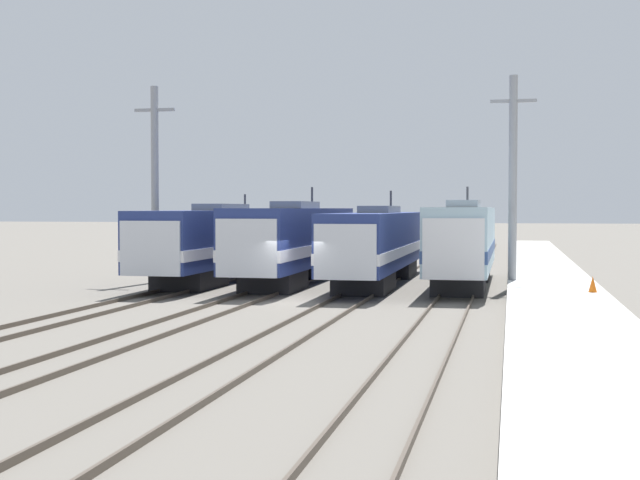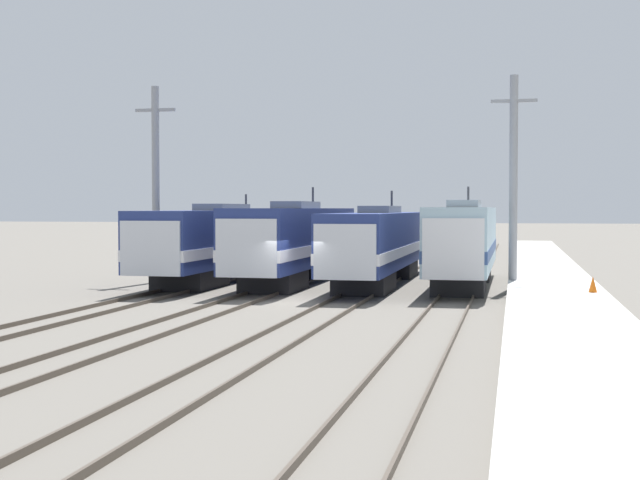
# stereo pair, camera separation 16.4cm
# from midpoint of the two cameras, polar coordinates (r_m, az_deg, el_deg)

# --- Properties ---
(ground_plane) EXTENTS (400.00, 400.00, 0.00)m
(ground_plane) POSITION_cam_midpoint_polar(r_m,az_deg,el_deg) (36.99, -1.60, -3.92)
(ground_plane) COLOR #666059
(rail_pair_far_left) EXTENTS (1.51, 120.00, 0.15)m
(rail_pair_far_left) POSITION_cam_midpoint_polar(r_m,az_deg,el_deg) (38.99, -10.77, -3.54)
(rail_pair_far_left) COLOR #4C4238
(rail_pair_far_left) RESTS_ON ground_plane
(rail_pair_center_left) EXTENTS (1.51, 120.00, 0.15)m
(rail_pair_center_left) POSITION_cam_midpoint_polar(r_m,az_deg,el_deg) (37.54, -4.76, -3.73)
(rail_pair_center_left) COLOR #4C4238
(rail_pair_center_left) RESTS_ON ground_plane
(rail_pair_center_right) EXTENTS (1.51, 120.00, 0.15)m
(rail_pair_center_right) POSITION_cam_midpoint_polar(r_m,az_deg,el_deg) (36.54, 1.65, -3.88)
(rail_pair_center_right) COLOR #4C4238
(rail_pair_center_right) RESTS_ON ground_plane
(rail_pair_far_right) EXTENTS (1.51, 120.00, 0.15)m
(rail_pair_far_right) POSITION_cam_midpoint_polar(r_m,az_deg,el_deg) (36.01, 8.34, -3.99)
(rail_pair_far_right) COLOR #4C4238
(rail_pair_far_right) RESTS_ON ground_plane
(locomotive_far_left) EXTENTS (3.00, 19.30, 4.66)m
(locomotive_far_left) POSITION_cam_midpoint_polar(r_m,az_deg,el_deg) (47.02, -6.63, -0.09)
(locomotive_far_left) COLOR black
(locomotive_far_left) RESTS_ON ground_plane
(locomotive_center_left) EXTENTS (2.92, 17.47, 5.02)m
(locomotive_center_left) POSITION_cam_midpoint_polar(r_m,az_deg,el_deg) (45.12, -1.81, -0.10)
(locomotive_center_left) COLOR black
(locomotive_center_left) RESTS_ON ground_plane
(locomotive_center_right) EXTENTS (2.82, 19.35, 4.82)m
(locomotive_center_right) POSITION_cam_midpoint_polar(r_m,az_deg,el_deg) (44.79, 3.64, -0.26)
(locomotive_center_right) COLOR black
(locomotive_center_right) RESTS_ON ground_plane
(locomotive_far_right) EXTENTS (2.74, 16.22, 4.99)m
(locomotive_far_right) POSITION_cam_midpoint_polar(r_m,az_deg,el_deg) (43.77, 9.04, -0.16)
(locomotive_far_right) COLOR #232326
(locomotive_far_right) RESTS_ON ground_plane
(catenary_tower_left) EXTENTS (2.15, 0.39, 10.11)m
(catenary_tower_left) POSITION_cam_midpoint_polar(r_m,az_deg,el_deg) (46.74, -10.62, 3.65)
(catenary_tower_left) COLOR gray
(catenary_tower_left) RESTS_ON ground_plane
(catenary_tower_right) EXTENTS (2.15, 0.39, 10.11)m
(catenary_tower_right) POSITION_cam_midpoint_polar(r_m,az_deg,el_deg) (43.11, 12.14, 3.78)
(catenary_tower_right) COLOR gray
(catenary_tower_right) RESTS_ON ground_plane
(platform) EXTENTS (4.00, 120.00, 0.45)m
(platform) POSITION_cam_midpoint_polar(r_m,az_deg,el_deg) (35.97, 14.94, -3.80)
(platform) COLOR beige
(platform) RESTS_ON ground_plane
(traffic_cone) EXTENTS (0.35, 0.35, 0.65)m
(traffic_cone) POSITION_cam_midpoint_polar(r_m,az_deg,el_deg) (37.66, 16.94, -2.72)
(traffic_cone) COLOR orange
(traffic_cone) RESTS_ON platform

